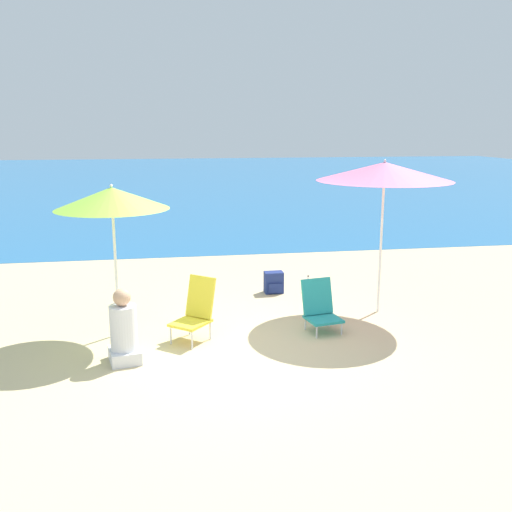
% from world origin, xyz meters
% --- Properties ---
extents(ground_plane, '(60.00, 60.00, 0.00)m').
position_xyz_m(ground_plane, '(0.00, 0.00, 0.00)').
color(ground_plane, '#D1BA89').
extents(sea_water, '(60.00, 40.00, 0.01)m').
position_xyz_m(sea_water, '(0.00, 25.58, 0.00)').
color(sea_water, '#23669E').
rests_on(sea_water, ground).
extents(beach_umbrella_lime, '(1.50, 1.50, 2.08)m').
position_xyz_m(beach_umbrella_lime, '(-1.49, 0.91, 1.89)').
color(beach_umbrella_lime, white).
rests_on(beach_umbrella_lime, ground).
extents(beach_umbrella_pink, '(2.01, 2.01, 2.34)m').
position_xyz_m(beach_umbrella_pink, '(2.41, 1.27, 2.16)').
color(beach_umbrella_pink, white).
rests_on(beach_umbrella_pink, ground).
extents(beach_chair_yellow, '(0.68, 0.70, 0.84)m').
position_xyz_m(beach_chair_yellow, '(-0.45, 0.57, 0.42)').
color(beach_chair_yellow, silver).
rests_on(beach_chair_yellow, ground).
extents(beach_chair_teal, '(0.54, 0.58, 0.72)m').
position_xyz_m(beach_chair_teal, '(1.30, 0.64, 0.33)').
color(beach_chair_teal, silver).
rests_on(beach_chair_teal, ground).
extents(person_seated_near, '(0.44, 0.49, 0.93)m').
position_xyz_m(person_seated_near, '(-1.36, -0.05, 0.38)').
color(person_seated_near, silver).
rests_on(person_seated_near, ground).
extents(backpack_navy, '(0.32, 0.24, 0.37)m').
position_xyz_m(backpack_navy, '(1.01, 2.56, 0.18)').
color(backpack_navy, navy).
rests_on(backpack_navy, ground).
extents(water_bottle, '(0.06, 0.06, 0.27)m').
position_xyz_m(water_bottle, '(1.63, 2.58, 0.11)').
color(water_bottle, silver).
rests_on(water_bottle, ground).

